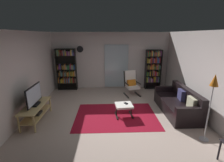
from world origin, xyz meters
The scene contains 17 objects.
ground_plane centered at (0.00, 0.00, 0.00)m, with size 7.02×7.02×0.00m, color #B8A195.
wall_back centered at (0.00, 2.90, 1.30)m, with size 5.60×0.06×2.60m, color silver.
wall_left centered at (-2.70, 0.00, 1.30)m, with size 0.06×6.00×2.60m, color silver.
wall_right centered at (2.70, 0.00, 1.30)m, with size 0.06×6.00×2.60m, color silver.
glass_door_panel centered at (0.26, 2.83, 1.05)m, with size 1.10×0.01×2.00m, color silver.
area_rug centered at (0.07, -0.01, 0.00)m, with size 2.53×1.82×0.01m, color maroon.
tv_stand centered at (-2.30, -0.22, 0.34)m, with size 0.49×1.33×0.51m.
television centered at (-2.30, -0.21, 0.79)m, with size 0.20×0.91×0.59m.
bookshelf_near_tv centered at (-2.03, 2.69, 0.96)m, with size 0.87×0.30×1.88m.
bookshelf_near_sofa centered at (1.96, 2.68, 1.00)m, with size 0.71×0.30×1.83m.
leather_sofa centered at (2.12, 0.18, 0.30)m, with size 0.84×1.97×0.82m.
lounge_armchair centered at (0.84, 1.88, 0.53)m, with size 0.69×0.76×1.02m.
ottoman centered at (0.32, 0.00, 0.32)m, with size 0.56×0.53×0.39m.
tv_remote centered at (0.37, 0.04, 0.40)m, with size 0.04×0.14×0.02m, color black.
cell_phone centered at (0.40, 0.08, 0.39)m, with size 0.07×0.14×0.01m, color black.
floor_lamp_by_sofa centered at (2.16, -1.28, 1.33)m, with size 0.22×0.22×1.66m.
wall_clock centered at (-1.40, 2.82, 1.85)m, with size 0.29×0.03×0.29m.
Camera 1 is at (-0.23, -4.56, 2.48)m, focal length 25.61 mm.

